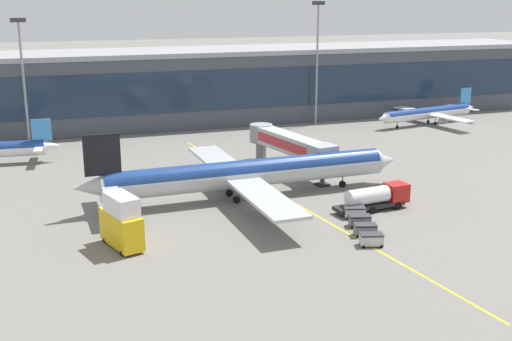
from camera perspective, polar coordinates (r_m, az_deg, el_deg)
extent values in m
plane|color=slate|center=(87.40, 0.69, -3.21)|extent=(700.00, 700.00, 0.00)
cube|color=yellow|center=(90.60, 2.80, -2.55)|extent=(10.64, 79.37, 0.01)
cube|color=#424751|center=(143.11, -12.19, 6.87)|extent=(201.34, 19.86, 15.25)
cube|color=#1E2D42|center=(133.18, -11.68, 6.62)|extent=(195.30, 0.16, 8.54)
cube|color=#99999E|center=(142.20, -12.38, 10.11)|extent=(205.37, 20.26, 1.00)
cylinder|color=#B2B7BC|center=(90.08, -0.60, -0.32)|extent=(41.23, 4.70, 3.61)
cylinder|color=navy|center=(90.00, -0.60, -0.12)|extent=(40.40, 4.54, 3.47)
cone|color=#B2B7BC|center=(99.35, 11.34, 0.86)|extent=(3.70, 3.53, 3.43)
cone|color=#B2B7BC|center=(85.40, -14.65, -1.46)|extent=(4.42, 3.19, 3.07)
cube|color=black|center=(84.52, -13.53, 1.37)|extent=(4.71, 0.48, 5.42)
cube|color=#B2B7BC|center=(89.05, -13.35, -0.57)|extent=(2.15, 5.83, 0.24)
cube|color=#B2B7BC|center=(82.15, -12.69, -1.86)|extent=(2.15, 5.83, 0.24)
cube|color=#B2B7BC|center=(99.29, -3.46, 0.97)|extent=(5.26, 17.40, 0.40)
cube|color=#B2B7BC|center=(80.28, 0.91, -2.49)|extent=(5.26, 17.40, 0.40)
cylinder|color=#939399|center=(97.04, -2.34, -0.14)|extent=(2.83, 2.06, 1.99)
cylinder|color=#939399|center=(83.78, 0.78, -2.65)|extent=(2.83, 2.06, 1.99)
cylinder|color=black|center=(96.73, 7.69, -1.20)|extent=(1.01, 0.43, 1.00)
cylinder|color=slate|center=(96.49, 7.71, -0.72)|extent=(0.20, 0.20, 1.68)
cylinder|color=black|center=(91.65, -2.39, -2.01)|extent=(1.01, 0.43, 1.00)
cylinder|color=slate|center=(91.40, -2.40, -1.50)|extent=(0.20, 0.20, 1.68)
cylinder|color=black|center=(88.70, -1.74, -2.59)|extent=(1.01, 0.43, 1.00)
cylinder|color=slate|center=(88.44, -1.75, -2.08)|extent=(0.20, 0.20, 1.68)
cube|color=#B2B7BC|center=(103.40, 3.02, 2.45)|extent=(6.53, 18.36, 2.80)
cube|color=red|center=(103.43, 3.05, 2.45)|extent=(6.07, 15.54, 1.54)
cube|color=#9EA3A8|center=(96.16, 5.98, 1.40)|extent=(4.16, 3.85, 2.94)
cylinder|color=#4C4C51|center=(96.94, 5.93, -0.37)|extent=(0.70, 0.70, 3.39)
cube|color=#262628|center=(97.37, 5.90, -1.25)|extent=(2.12, 2.12, 0.30)
cylinder|color=gray|center=(110.91, 0.46, 3.35)|extent=(3.90, 3.90, 3.08)
cylinder|color=gray|center=(111.59, 0.46, 1.80)|extent=(1.80, 1.80, 3.39)
cube|color=#232326|center=(86.73, 10.00, -3.07)|extent=(10.22, 3.60, 0.50)
cube|color=#B21E19|center=(88.88, 12.36, -1.90)|extent=(3.06, 2.80, 2.50)
cube|color=black|center=(89.48, 13.02, -1.49)|extent=(0.41, 2.30, 1.12)
cylinder|color=silver|center=(86.16, 9.89, -2.25)|extent=(6.21, 2.85, 2.20)
cylinder|color=black|center=(89.89, 11.57, -2.66)|extent=(1.03, 0.46, 1.00)
cylinder|color=black|center=(88.10, 12.48, -3.09)|extent=(1.03, 0.46, 1.00)
cylinder|color=black|center=(87.56, 9.39, -3.04)|extent=(1.03, 0.46, 1.00)
cylinder|color=black|center=(85.73, 10.28, -3.48)|extent=(1.03, 0.46, 1.00)
cylinder|color=black|center=(86.43, 8.24, -3.24)|extent=(1.03, 0.46, 1.00)
cylinder|color=black|center=(84.57, 9.12, -3.69)|extent=(1.03, 0.46, 1.00)
cube|color=yellow|center=(74.47, -11.87, -5.10)|extent=(4.37, 7.23, 3.80)
cube|color=silver|center=(73.20, -11.89, -2.97)|extent=(3.75, 5.57, 2.20)
cylinder|color=black|center=(76.79, -13.29, -6.07)|extent=(0.41, 0.65, 0.60)
cylinder|color=black|center=(77.60, -11.76, -5.75)|extent=(0.41, 0.65, 0.60)
cylinder|color=black|center=(72.70, -11.83, -7.22)|extent=(0.41, 0.65, 0.60)
cylinder|color=black|center=(73.54, -10.22, -6.86)|extent=(0.41, 0.65, 0.60)
cube|color=#B2B7BC|center=(74.95, 10.21, -6.08)|extent=(2.91, 2.16, 1.10)
cube|color=#333338|center=(74.70, 10.24, -5.58)|extent=(2.97, 2.20, 0.10)
cylinder|color=black|center=(74.24, 9.54, -6.71)|extent=(0.38, 0.21, 0.36)
cylinder|color=black|center=(75.60, 9.30, -6.29)|extent=(0.38, 0.21, 0.36)
cylinder|color=black|center=(74.71, 11.10, -6.65)|extent=(0.38, 0.21, 0.36)
cylinder|color=black|center=(76.06, 10.84, -6.23)|extent=(0.38, 0.21, 0.36)
cube|color=#595B60|center=(77.86, 9.69, -5.23)|extent=(2.91, 2.16, 1.10)
cube|color=#333338|center=(77.62, 9.72, -4.74)|extent=(2.97, 2.20, 0.10)
cylinder|color=black|center=(77.15, 9.04, -5.83)|extent=(0.38, 0.21, 0.36)
cylinder|color=black|center=(78.52, 8.81, -5.44)|extent=(0.38, 0.21, 0.36)
cylinder|color=black|center=(77.60, 10.55, -5.77)|extent=(0.38, 0.21, 0.36)
cylinder|color=black|center=(78.96, 10.30, -5.39)|extent=(0.38, 0.21, 0.36)
cube|color=#595B60|center=(80.79, 9.21, -4.44)|extent=(2.91, 2.16, 1.10)
cube|color=#333338|center=(80.56, 9.23, -3.97)|extent=(2.97, 2.20, 0.10)
cylinder|color=black|center=(80.08, 8.57, -5.01)|extent=(0.38, 0.21, 0.36)
cylinder|color=black|center=(81.46, 8.37, -4.65)|extent=(0.38, 0.21, 0.36)
cylinder|color=black|center=(80.51, 10.03, -4.96)|extent=(0.38, 0.21, 0.36)
cylinder|color=black|center=(81.88, 9.80, -4.60)|extent=(0.38, 0.21, 0.36)
cube|color=#B2B7BC|center=(83.74, 8.76, -3.70)|extent=(2.91, 2.16, 1.10)
cube|color=#333338|center=(83.52, 8.78, -3.25)|extent=(2.97, 2.20, 0.10)
cylinder|color=black|center=(83.03, 8.14, -4.25)|extent=(0.38, 0.21, 0.36)
cylinder|color=black|center=(84.42, 7.95, -3.91)|extent=(0.38, 0.21, 0.36)
cylinder|color=black|center=(83.44, 9.55, -4.21)|extent=(0.38, 0.21, 0.36)
cylinder|color=black|center=(84.83, 9.34, -3.87)|extent=(0.38, 0.21, 0.36)
cone|color=white|center=(115.64, -17.69, 2.10)|extent=(3.19, 2.40, 2.13)
cube|color=#388CD1|center=(115.18, -18.55, 3.45)|extent=(3.27, 0.54, 3.77)
cube|color=white|center=(113.34, -18.78, 1.82)|extent=(1.72, 4.12, 0.16)
cube|color=white|center=(118.23, -18.59, 2.37)|extent=(1.72, 4.12, 0.16)
cylinder|color=white|center=(147.57, 15.01, 4.93)|extent=(24.08, 6.93, 2.40)
cylinder|color=navy|center=(147.53, 15.02, 5.02)|extent=(23.59, 6.75, 2.31)
cone|color=white|center=(138.91, 11.21, 4.54)|extent=(2.79, 2.70, 2.28)
cone|color=white|center=(156.86, 18.42, 5.35)|extent=(3.22, 2.55, 2.04)
cube|color=#388CD1|center=(155.36, 18.14, 6.32)|extent=(3.11, 0.83, 3.60)
cube|color=white|center=(153.82, 18.59, 5.20)|extent=(2.02, 4.02, 0.16)
cube|color=white|center=(157.00, 17.29, 5.49)|extent=(2.02, 4.02, 0.16)
cube|color=white|center=(144.02, 17.03, 4.47)|extent=(5.02, 10.52, 0.26)
cube|color=white|center=(152.69, 13.63, 5.29)|extent=(5.02, 10.52, 0.26)
cylinder|color=#939399|center=(144.93, 16.30, 4.24)|extent=(2.07, 1.65, 1.32)
cylinder|color=#939399|center=(151.10, 13.90, 4.84)|extent=(2.07, 1.65, 1.32)
cylinder|color=black|center=(142.08, 12.45, 3.81)|extent=(0.70, 0.38, 0.66)
cylinder|color=slate|center=(141.96, 12.46, 4.07)|extent=(0.13, 0.13, 1.33)
cylinder|color=black|center=(148.22, 15.64, 4.06)|extent=(0.70, 0.38, 0.66)
cylinder|color=slate|center=(148.10, 15.66, 4.32)|extent=(0.13, 0.13, 1.33)
cylinder|color=black|center=(149.72, 15.06, 4.21)|extent=(0.70, 0.38, 0.66)
cylinder|color=slate|center=(149.60, 15.08, 4.46)|extent=(0.13, 0.13, 1.33)
cylinder|color=gray|center=(141.96, 5.44, 9.23)|extent=(0.44, 0.44, 25.83)
cube|color=#333338|center=(141.20, 5.58, 14.61)|extent=(2.80, 0.50, 0.80)
cylinder|color=gray|center=(129.79, -19.92, 7.19)|extent=(0.44, 0.44, 22.98)
cube|color=#333338|center=(128.85, -20.41, 12.43)|extent=(2.80, 0.50, 0.80)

